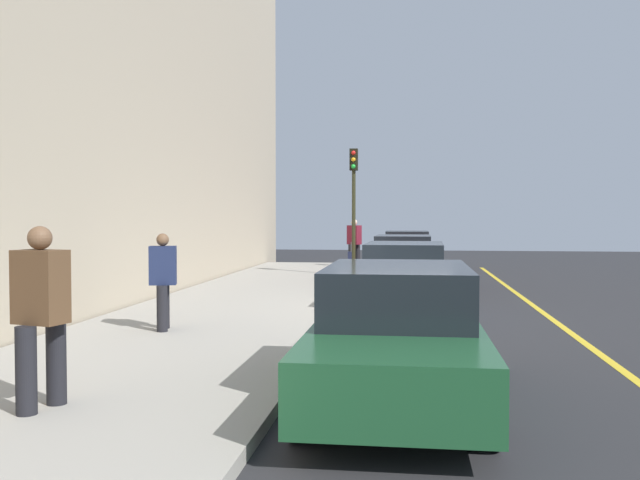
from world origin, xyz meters
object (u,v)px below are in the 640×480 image
at_px(parked_car_green, 397,334).
at_px(traffic_light_pole, 354,189).
at_px(pedestrian_burgundy_coat, 354,241).
at_px(rolling_suitcase, 351,260).
at_px(parked_car_white, 404,279).
at_px(parked_car_red, 407,251).
at_px(pedestrian_navy_coat, 163,279).
at_px(parked_car_maroon, 403,261).
at_px(pedestrian_brown_coat, 41,312).

bearing_deg(parked_car_green, traffic_light_pole, -173.38).
bearing_deg(pedestrian_burgundy_coat, rolling_suitcase, -8.98).
bearing_deg(pedestrian_burgundy_coat, parked_car_white, 9.79).
relative_size(parked_car_green, rolling_suitcase, 4.89).
distance_m(parked_car_white, traffic_light_pole, 8.23).
bearing_deg(traffic_light_pole, parked_car_red, 158.46).
height_order(parked_car_green, pedestrian_burgundy_coat, pedestrian_burgundy_coat).
xyz_separation_m(parked_car_red, pedestrian_burgundy_coat, (0.37, -2.00, 0.36)).
height_order(pedestrian_navy_coat, traffic_light_pole, traffic_light_pole).
bearing_deg(traffic_light_pole, pedestrian_burgundy_coat, -175.63).
bearing_deg(parked_car_maroon, parked_car_green, 0.34).
bearing_deg(pedestrian_brown_coat, rolling_suitcase, 175.80).
bearing_deg(parked_car_white, parked_car_green, -0.13).
xyz_separation_m(pedestrian_burgundy_coat, traffic_light_pole, (3.94, 0.30, 1.83)).
relative_size(parked_car_maroon, rolling_suitcase, 4.57).
bearing_deg(parked_car_red, parked_car_maroon, -0.69).
bearing_deg(parked_car_red, traffic_light_pole, -21.54).
bearing_deg(parked_car_white, parked_car_maroon, -179.10).
distance_m(parked_car_maroon, pedestrian_burgundy_coat, 6.18).
height_order(parked_car_maroon, parked_car_green, same).
xyz_separation_m(parked_car_red, pedestrian_brown_coat, (20.31, -3.51, 0.37)).
bearing_deg(parked_car_green, parked_car_white, 179.87).
relative_size(parked_car_maroon, traffic_light_pole, 1.06).
distance_m(parked_car_red, pedestrian_navy_coat, 16.02).
distance_m(parked_car_maroon, pedestrian_brown_coat, 14.49).
height_order(pedestrian_burgundy_coat, traffic_light_pole, traffic_light_pole).
xyz_separation_m(parked_car_maroon, pedestrian_brown_coat, (14.07, -3.43, 0.37)).
bearing_deg(parked_car_maroon, traffic_light_pole, -139.91).
xyz_separation_m(parked_car_white, pedestrian_burgundy_coat, (-11.68, -2.02, 0.36)).
distance_m(parked_car_white, pedestrian_burgundy_coat, 11.86).
xyz_separation_m(parked_car_red, parked_car_maroon, (6.24, -0.08, -0.00)).
bearing_deg(pedestrian_burgundy_coat, pedestrian_brown_coat, -4.32).
height_order(pedestrian_navy_coat, rolling_suitcase, pedestrian_navy_coat).
height_order(pedestrian_burgundy_coat, rolling_suitcase, pedestrian_burgundy_coat).
bearing_deg(parked_car_maroon, rolling_suitcase, -159.56).
distance_m(parked_car_red, parked_car_maroon, 6.24).
bearing_deg(rolling_suitcase, traffic_light_pole, 6.27).
bearing_deg(rolling_suitcase, pedestrian_burgundy_coat, 171.02).
relative_size(parked_car_maroon, pedestrian_brown_coat, 2.38).
relative_size(parked_car_green, pedestrian_burgundy_coat, 2.58).
xyz_separation_m(parked_car_maroon, rolling_suitcase, (-5.37, -2.00, -0.31)).
height_order(parked_car_maroon, parked_car_white, same).
xyz_separation_m(parked_car_white, traffic_light_pole, (-7.75, -1.72, 2.19)).
relative_size(pedestrian_burgundy_coat, rolling_suitcase, 1.90).
xyz_separation_m(parked_car_white, rolling_suitcase, (-11.19, -2.09, -0.31)).
distance_m(parked_car_red, pedestrian_burgundy_coat, 2.07).
relative_size(pedestrian_brown_coat, pedestrian_navy_coat, 1.12).
xyz_separation_m(parked_car_red, parked_car_green, (18.95, 0.00, 0.00)).
distance_m(parked_car_white, pedestrian_brown_coat, 8.98).
distance_m(parked_car_green, pedestrian_burgundy_coat, 18.69).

